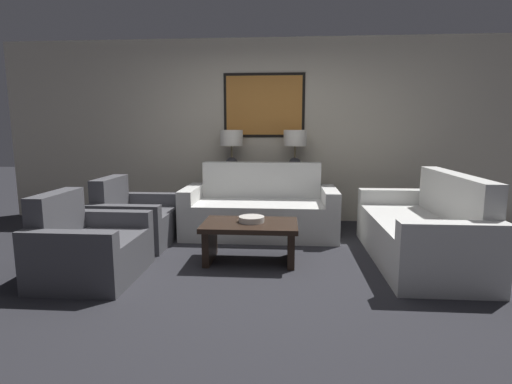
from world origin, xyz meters
TOP-DOWN VIEW (x-y plane):
  - ground_plane at (0.00, 0.00)m, footprint 20.00×20.00m
  - back_wall at (0.00, 2.36)m, footprint 7.81×0.12m
  - console_table at (0.00, 2.10)m, footprint 1.38×0.38m
  - table_lamp_left at (-0.45, 2.10)m, footprint 0.33×0.33m
  - table_lamp_right at (0.45, 2.10)m, footprint 0.33×0.33m
  - couch_by_back_wall at (0.00, 1.46)m, footprint 1.95×0.88m
  - couch_by_side at (1.74, 0.53)m, footprint 0.88×1.95m
  - coffee_table at (-0.03, 0.37)m, footprint 0.97×0.62m
  - decorative_bowl at (-0.02, 0.40)m, footprint 0.26×0.26m
  - armchair_near_back_wall at (-1.48, 0.93)m, footprint 0.82×0.97m
  - armchair_near_camera at (-1.48, -0.19)m, footprint 0.82×0.97m

SIDE VIEW (x-z plane):
  - ground_plane at x=0.00m, z-range 0.00..0.00m
  - armchair_near_back_wall at x=-1.48m, z-range -0.13..0.67m
  - armchair_near_camera at x=-1.48m, z-range -0.13..0.67m
  - coffee_table at x=-0.03m, z-range 0.09..0.50m
  - couch_by_back_wall at x=0.00m, z-range -0.15..0.76m
  - couch_by_side at x=1.74m, z-range -0.15..0.76m
  - console_table at x=0.00m, z-range 0.00..0.76m
  - decorative_bowl at x=-0.02m, z-range 0.41..0.47m
  - table_lamp_left at x=-0.45m, z-range 0.87..1.46m
  - table_lamp_right at x=0.45m, z-range 0.87..1.46m
  - back_wall at x=0.00m, z-range 0.01..2.66m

